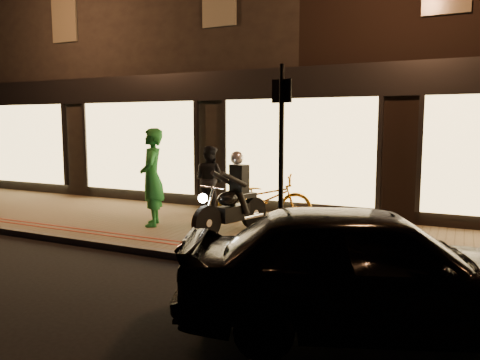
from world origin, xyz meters
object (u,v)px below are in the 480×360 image
sign_post (281,152)px  motorcycle (233,202)px  parked_car (370,267)px  person_green (152,177)px  bicycle_gold (264,199)px

sign_post → motorcycle: bearing=139.6°
motorcycle → parked_car: 4.29m
sign_post → person_green: 3.53m
motorcycle → sign_post: bearing=-23.3°
motorcycle → person_green: person_green is taller
parked_car → motorcycle: bearing=25.5°
bicycle_gold → motorcycle: bearing=154.9°
bicycle_gold → parked_car: parked_car is taller
motorcycle → sign_post: size_ratio=0.63×
motorcycle → parked_car: motorcycle is taller
motorcycle → bicycle_gold: 1.12m
bicycle_gold → parked_car: (2.92, -4.04, 0.05)m
person_green → bicycle_gold: bearing=88.7°
motorcycle → person_green: (-1.83, -0.07, 0.40)m
sign_post → bicycle_gold: size_ratio=1.49×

